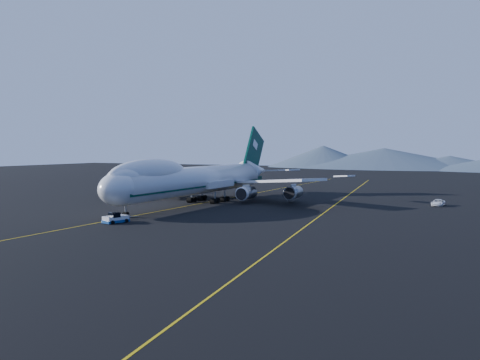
% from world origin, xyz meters
% --- Properties ---
extents(ground, '(500.00, 500.00, 0.00)m').
position_xyz_m(ground, '(0.00, 0.00, 0.00)').
color(ground, black).
rests_on(ground, ground).
extents(taxiway_line_main, '(0.25, 220.00, 0.01)m').
position_xyz_m(taxiway_line_main, '(0.00, 0.00, 0.01)').
color(taxiway_line_main, gold).
rests_on(taxiway_line_main, ground).
extents(taxiway_line_side, '(28.08, 198.09, 0.01)m').
position_xyz_m(taxiway_line_side, '(30.00, 10.00, 0.01)').
color(taxiway_line_side, gold).
rests_on(taxiway_line_side, ground).
extents(boeing_747, '(59.62, 72.43, 19.37)m').
position_xyz_m(boeing_747, '(0.00, 0.03, 5.81)').
color(boeing_747, silver).
rests_on(boeing_747, ground).
extents(pushback_tug, '(3.46, 4.92, 1.95)m').
position_xyz_m(pushback_tug, '(3.00, -33.10, 0.61)').
color(pushback_tug, silver).
rests_on(pushback_tug, ground).
extents(service_van, '(2.78, 5.53, 1.50)m').
position_xyz_m(service_van, '(51.36, 20.81, 0.75)').
color(service_van, white).
rests_on(service_van, ground).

